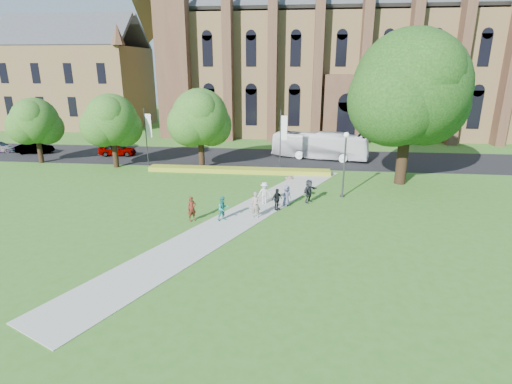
# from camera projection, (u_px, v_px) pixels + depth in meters

# --- Properties ---
(ground) EXTENTS (160.00, 160.00, 0.00)m
(ground) POSITION_uv_depth(u_px,v_px,m) (238.00, 223.00, 26.84)
(ground) COLOR #35671E
(ground) RESTS_ON ground
(road) EXTENTS (160.00, 10.00, 0.02)m
(road) POSITION_uv_depth(u_px,v_px,m) (265.00, 158.00, 45.78)
(road) COLOR black
(road) RESTS_ON ground
(footpath) EXTENTS (15.58, 28.54, 0.04)m
(footpath) POSITION_uv_depth(u_px,v_px,m) (240.00, 217.00, 27.78)
(footpath) COLOR #B2B2A8
(footpath) RESTS_ON ground
(flower_hedge) EXTENTS (18.00, 1.40, 0.45)m
(flower_hedge) POSITION_uv_depth(u_px,v_px,m) (238.00, 170.00, 39.48)
(flower_hedge) COLOR gold
(flower_hedge) RESTS_ON ground
(cathedral) EXTENTS (52.60, 18.25, 28.00)m
(cathedral) POSITION_uv_depth(u_px,v_px,m) (344.00, 45.00, 59.50)
(cathedral) COLOR brown
(cathedral) RESTS_ON ground
(building_west) EXTENTS (22.00, 14.00, 18.30)m
(building_west) POSITION_uv_depth(u_px,v_px,m) (76.00, 71.00, 67.40)
(building_west) COLOR brown
(building_west) RESTS_ON ground
(streetlamp) EXTENTS (0.44, 0.44, 5.24)m
(streetlamp) POSITION_uv_depth(u_px,v_px,m) (345.00, 157.00, 31.21)
(streetlamp) COLOR #38383D
(streetlamp) RESTS_ON ground
(large_tree) EXTENTS (9.60, 9.60, 13.20)m
(large_tree) POSITION_uv_depth(u_px,v_px,m) (410.00, 88.00, 33.37)
(large_tree) COLOR #332114
(large_tree) RESTS_ON ground
(street_tree_0) EXTENTS (5.20, 5.20, 7.50)m
(street_tree_0) POSITION_uv_depth(u_px,v_px,m) (112.00, 120.00, 40.20)
(street_tree_0) COLOR #332114
(street_tree_0) RESTS_ON ground
(street_tree_1) EXTENTS (5.60, 5.60, 8.05)m
(street_tree_1) POSITION_uv_depth(u_px,v_px,m) (200.00, 117.00, 39.62)
(street_tree_1) COLOR #332114
(street_tree_1) RESTS_ON ground
(street_tree_2) EXTENTS (4.80, 4.80, 6.95)m
(street_tree_2) POSITION_uv_depth(u_px,v_px,m) (35.00, 121.00, 42.19)
(street_tree_2) COLOR #332114
(street_tree_2) RESTS_ON ground
(banner_pole_0) EXTENTS (0.70, 0.10, 6.00)m
(banner_pole_0) POSITION_uv_depth(u_px,v_px,m) (282.00, 136.00, 39.99)
(banner_pole_0) COLOR #38383D
(banner_pole_0) RESTS_ON ground
(banner_pole_1) EXTENTS (0.70, 0.10, 6.00)m
(banner_pole_1) POSITION_uv_depth(u_px,v_px,m) (147.00, 133.00, 41.46)
(banner_pole_1) COLOR #38383D
(banner_pole_1) RESTS_ON ground
(tour_coach) EXTENTS (10.99, 5.02, 2.98)m
(tour_coach) POSITION_uv_depth(u_px,v_px,m) (320.00, 146.00, 44.97)
(tour_coach) COLOR white
(tour_coach) RESTS_ON road
(car_0) EXTENTS (4.30, 2.03, 1.42)m
(car_0) POSITION_uv_depth(u_px,v_px,m) (117.00, 150.00, 46.71)
(car_0) COLOR gray
(car_0) RESTS_ON road
(car_1) EXTENTS (4.27, 2.15, 1.34)m
(car_1) POSITION_uv_depth(u_px,v_px,m) (35.00, 148.00, 47.86)
(car_1) COLOR gray
(car_1) RESTS_ON road
(pedestrian_0) EXTENTS (0.74, 0.71, 1.71)m
(pedestrian_0) POSITION_uv_depth(u_px,v_px,m) (192.00, 209.00, 26.93)
(pedestrian_0) COLOR #5B1F14
(pedestrian_0) RESTS_ON footpath
(pedestrian_1) EXTENTS (1.04, 1.01, 1.69)m
(pedestrian_1) POSITION_uv_depth(u_px,v_px,m) (223.00, 208.00, 27.00)
(pedestrian_1) COLOR #197E70
(pedestrian_1) RESTS_ON footpath
(pedestrian_2) EXTENTS (1.25, 0.96, 1.70)m
(pedestrian_2) POSITION_uv_depth(u_px,v_px,m) (265.00, 193.00, 30.23)
(pedestrian_2) COLOR #BBBBBB
(pedestrian_2) RESTS_ON footpath
(pedestrian_3) EXTENTS (0.93, 0.95, 1.61)m
(pedestrian_3) POSITION_uv_depth(u_px,v_px,m) (277.00, 199.00, 28.97)
(pedestrian_3) COLOR black
(pedestrian_3) RESTS_ON footpath
(pedestrian_4) EXTENTS (0.88, 0.89, 1.56)m
(pedestrian_4) POSITION_uv_depth(u_px,v_px,m) (287.00, 196.00, 29.90)
(pedestrian_4) COLOR slate
(pedestrian_4) RESTS_ON footpath
(pedestrian_5) EXTENTS (1.37, 1.67, 1.79)m
(pedestrian_5) POSITION_uv_depth(u_px,v_px,m) (309.00, 191.00, 30.60)
(pedestrian_5) COLOR #2A2B32
(pedestrian_5) RESTS_ON footpath
(pedestrian_6) EXTENTS (0.69, 0.48, 1.84)m
(pedestrian_6) POSITION_uv_depth(u_px,v_px,m) (256.00, 205.00, 27.47)
(pedestrian_6) COLOR gray
(pedestrian_6) RESTS_ON footpath
(parasol) EXTENTS (0.80, 0.80, 0.59)m
(parasol) POSITION_uv_depth(u_px,v_px,m) (289.00, 181.00, 29.65)
(parasol) COLOR #CB8F93
(parasol) RESTS_ON pedestrian_4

